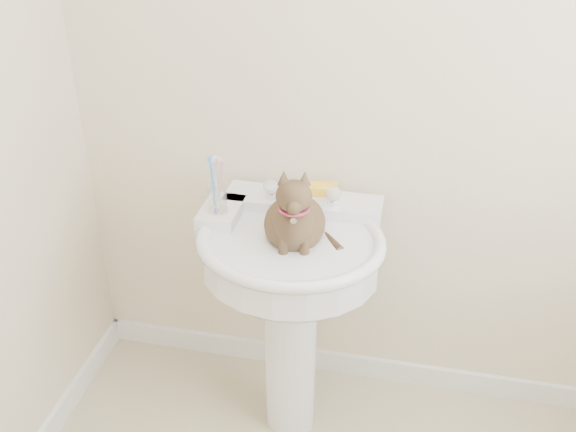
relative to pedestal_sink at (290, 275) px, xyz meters
The scene contains 7 objects.
wall_back 0.73m from the pedestal_sink, 45.48° to the left, with size 2.20×0.00×2.50m, color beige, non-canonical shape.
baseboard_back 0.72m from the pedestal_sink, 44.49° to the left, with size 2.20×0.02×0.09m, color white.
pedestal_sink is the anchor object (origin of this frame).
faucet 0.26m from the pedestal_sink, 89.03° to the left, with size 0.28×0.12×0.14m.
soap_bar 0.31m from the pedestal_sink, 74.98° to the left, with size 0.09×0.06×0.03m, color yellow.
toothbrush_cup 0.33m from the pedestal_sink, 169.16° to the left, with size 0.07×0.07×0.18m.
cat 0.21m from the pedestal_sink, 40.29° to the right, with size 0.20×0.26×0.38m.
Camera 1 is at (0.07, -0.88, 1.90)m, focal length 42.00 mm.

